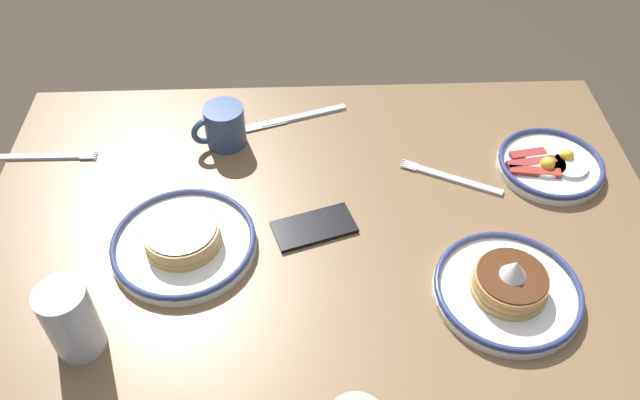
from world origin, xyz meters
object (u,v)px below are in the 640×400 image
object	(u,v)px
plate_center_pancakes	(550,165)
plate_near_main	(183,241)
coffee_mug	(224,126)
plate_far_companion	(508,288)
drinking_glass	(72,322)
fork_far	(46,156)
fork_near	(450,178)
cell_phone	(314,227)
butter_knife	(296,118)

from	to	relation	value
plate_center_pancakes	plate_near_main	bearing A→B (deg)	14.05
plate_near_main	coffee_mug	distance (m)	0.28
plate_near_main	plate_far_companion	xyz separation A→B (m)	(-0.53, 0.12, 0.00)
drinking_glass	coffee_mug	bearing A→B (deg)	-112.29
plate_far_companion	fork_far	world-z (taller)	plate_far_companion
plate_near_main	fork_near	size ratio (longest dim) A/B	1.34
cell_phone	fork_near	xyz separation A→B (m)	(-0.27, -0.12, -0.00)
plate_far_companion	plate_near_main	bearing A→B (deg)	-12.72
plate_far_companion	drinking_glass	size ratio (longest dim) A/B	1.86
butter_knife	fork_near	bearing A→B (deg)	146.49
plate_far_companion	cell_phone	world-z (taller)	plate_far_companion
drinking_glass	butter_knife	size ratio (longest dim) A/B	0.59
plate_near_main	fork_far	xyz separation A→B (m)	(0.30, -0.24, -0.02)
plate_near_main	drinking_glass	distance (m)	0.23
plate_near_main	butter_knife	size ratio (longest dim) A/B	1.15
plate_far_companion	fork_far	distance (m)	0.91
plate_near_main	plate_far_companion	bearing A→B (deg)	167.28
coffee_mug	cell_phone	distance (m)	0.30
butter_knife	fork_far	bearing A→B (deg)	11.80
cell_phone	butter_knife	xyz separation A→B (m)	(0.03, -0.31, -0.00)
plate_center_pancakes	butter_knife	bearing A→B (deg)	-19.70
butter_knife	plate_far_companion	bearing A→B (deg)	125.70
fork_near	butter_knife	distance (m)	0.35
plate_center_pancakes	coffee_mug	size ratio (longest dim) A/B	1.91
plate_center_pancakes	fork_far	size ratio (longest dim) A/B	1.00
coffee_mug	plate_near_main	bearing A→B (deg)	79.04
cell_phone	fork_far	bearing A→B (deg)	-39.30
plate_far_companion	butter_knife	size ratio (longest dim) A/B	1.10
plate_center_pancakes	drinking_glass	xyz separation A→B (m)	(0.82, 0.36, 0.04)
plate_near_main	butter_knife	distance (m)	0.40
plate_near_main	fork_far	bearing A→B (deg)	-39.07
plate_far_companion	fork_far	bearing A→B (deg)	-23.61
coffee_mug	plate_center_pancakes	bearing A→B (deg)	170.64
plate_center_pancakes	coffee_mug	xyz separation A→B (m)	(0.63, -0.10, 0.03)
plate_far_companion	coffee_mug	world-z (taller)	coffee_mug
plate_near_main	plate_far_companion	size ratio (longest dim) A/B	1.04
plate_far_companion	fork_far	xyz separation A→B (m)	(0.83, -0.36, -0.02)
coffee_mug	fork_near	world-z (taller)	coffee_mug
fork_near	cell_phone	bearing A→B (deg)	23.92
plate_near_main	coffee_mug	xyz separation A→B (m)	(-0.05, -0.28, 0.03)
coffee_mug	drinking_glass	bearing A→B (deg)	67.71
coffee_mug	butter_knife	world-z (taller)	coffee_mug
cell_phone	butter_knife	world-z (taller)	cell_phone
plate_far_companion	cell_phone	bearing A→B (deg)	-26.85
fork_near	butter_knife	world-z (taller)	same
plate_center_pancakes	fork_near	world-z (taller)	plate_center_pancakes
cell_phone	butter_knife	bearing A→B (deg)	-102.37
drinking_glass	cell_phone	distance (m)	0.43
plate_near_main	fork_near	bearing A→B (deg)	-162.68
fork_near	fork_far	size ratio (longest dim) A/B	0.92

